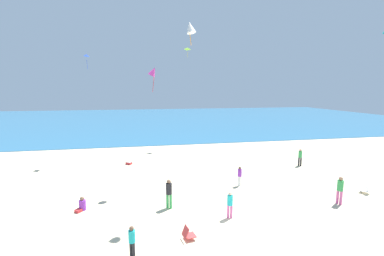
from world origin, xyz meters
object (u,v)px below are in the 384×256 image
object	(u,v)px
cooler_box	(129,163)
person_2	(240,175)
person_6	(132,240)
kite_blue	(87,55)
kite_lime	(187,49)
person_3	(169,192)
kite_white	(190,27)
person_4	(300,156)
person_5	(340,188)
beach_chair_far_left	(188,234)
beach_chair_far_right	(366,190)
kite_magenta	(153,71)
person_0	(230,203)
person_1	(82,205)

from	to	relation	value
cooler_box	person_2	world-z (taller)	person_2
person_2	person_6	world-z (taller)	person_2
kite_blue	kite_lime	bearing A→B (deg)	25.17
person_3	kite_white	world-z (taller)	kite_white
person_4	person_5	xyz separation A→B (m)	(-2.33, -7.42, 0.08)
person_5	person_4	bearing A→B (deg)	-139.19
beach_chair_far_left	person_5	distance (m)	9.74
kite_blue	person_6	bearing A→B (deg)	-74.26
person_5	kite_lime	world-z (taller)	kite_lime
beach_chair_far_right	kite_magenta	size ratio (longest dim) A/B	0.44
person_6	kite_white	size ratio (longest dim) A/B	1.09
beach_chair_far_right	person_3	xyz separation A→B (m)	(-12.99, 0.32, 0.74)
person_0	person_4	distance (m)	12.15
cooler_box	person_1	bearing A→B (deg)	-103.65
beach_chair_far_left	kite_magenta	size ratio (longest dim) A/B	0.38
beach_chair_far_left	beach_chair_far_right	bearing A→B (deg)	2.08
person_2	person_6	size ratio (longest dim) A/B	1.03
person_3	kite_white	bearing A→B (deg)	-70.27
cooler_box	person_2	xyz separation A→B (m)	(8.05, -6.91, 0.69)
person_3	kite_blue	bearing A→B (deg)	53.51
person_3	person_0	bearing A→B (deg)	-94.67
person_1	beach_chair_far_right	bearing A→B (deg)	124.51
beach_chair_far_left	kite_magenta	world-z (taller)	kite_magenta
cooler_box	beach_chair_far_left	bearing A→B (deg)	-75.45
person_6	person_5	bearing A→B (deg)	147.83
beach_chair_far_left	person_3	size ratio (longest dim) A/B	0.38
person_6	kite_blue	world-z (taller)	kite_blue
person_2	person_6	distance (m)	9.77
cooler_box	person_1	size ratio (longest dim) A/B	0.79
cooler_box	kite_white	distance (m)	14.33
beach_chair_far_right	person_2	size ratio (longest dim) A/B	0.53
person_1	beach_chair_far_left	bearing A→B (deg)	91.61
person_3	kite_blue	xyz separation A→B (m)	(-6.30, 11.49, 8.91)
kite_lime	kite_white	bearing A→B (deg)	-99.18
person_3	kite_blue	size ratio (longest dim) A/B	1.26
beach_chair_far_left	cooler_box	size ratio (longest dim) A/B	1.04
beach_chair_far_right	beach_chair_far_left	size ratio (longest dim) A/B	1.14
person_3	person_6	xyz separation A→B (m)	(-1.91, -4.09, -0.21)
beach_chair_far_right	kite_lime	world-z (taller)	kite_lime
person_2	person_5	distance (m)	6.17
kite_blue	kite_lime	xyz separation A→B (m)	(10.19, 4.79, 1.63)
beach_chair_far_right	person_1	size ratio (longest dim) A/B	0.94
person_5	kite_magenta	bearing A→B (deg)	-56.16
person_1	person_3	world-z (taller)	person_3
person_5	kite_magenta	world-z (taller)	kite_magenta
person_5	kite_blue	world-z (taller)	kite_blue
kite_lime	beach_chair_far_right	bearing A→B (deg)	-61.26
person_5	person_2	bearing A→B (deg)	-70.93
beach_chair_far_right	cooler_box	bearing A→B (deg)	28.95
person_0	person_5	bearing A→B (deg)	108.77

